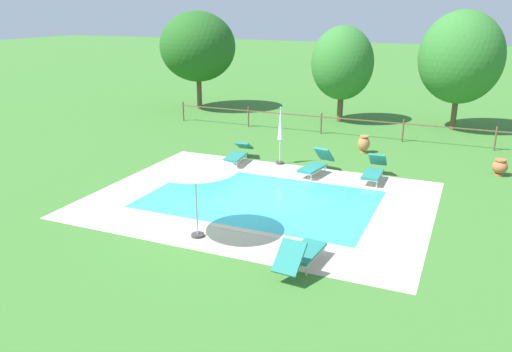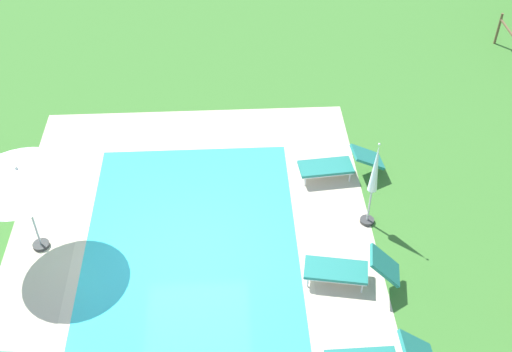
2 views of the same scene
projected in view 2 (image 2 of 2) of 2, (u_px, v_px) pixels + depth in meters
name	position (u px, v px, depth m)	size (l,w,h in m)	color
ground_plane	(191.00, 256.00, 13.81)	(160.00, 160.00, 0.00)	#3D752D
pool_deck_paving	(191.00, 256.00, 13.81)	(10.74, 8.10, 0.01)	beige
swimming_pool_water	(191.00, 256.00, 13.81)	(7.29, 4.65, 0.01)	#38C6D1
pool_coping_rim	(191.00, 256.00, 13.81)	(7.77, 5.13, 0.01)	beige
sun_lounger_north_near_steps	(350.00, 269.00, 13.04)	(0.94, 2.01, 0.92)	#237A70
sun_lounger_north_mid	(338.00, 164.00, 15.55)	(0.79, 2.11, 0.74)	#237A70
patio_umbrella_open_foreground	(18.00, 176.00, 12.66)	(2.22, 2.22, 2.30)	#383838
patio_umbrella_closed_row_west	(374.00, 176.00, 13.67)	(0.32, 0.32, 2.29)	#383838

